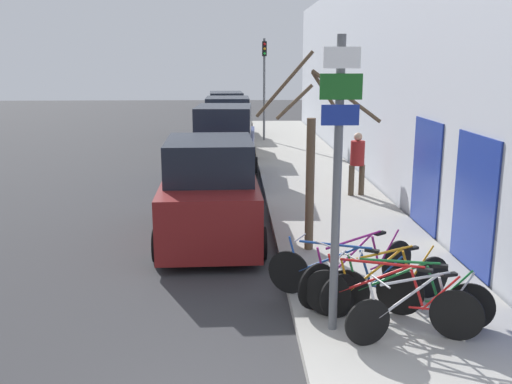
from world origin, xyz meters
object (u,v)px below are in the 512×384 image
object	(u,v)px
signpost	(337,176)
bicycle_1	(389,300)
parked_car_1	(225,150)
street_tree	(311,163)
bicycle_3	(388,282)
parked_car_0	(210,194)
pedestrian_near	(357,159)
parked_car_3	(226,117)
traffic_light	(264,76)
bicycle_5	(359,269)
bicycle_2	(407,295)
bicycle_0	(421,310)
bicycle_4	(342,278)
parked_car_2	(228,130)

from	to	relation	value
signpost	bicycle_1	bearing A→B (deg)	1.26
parked_car_1	street_tree	distance (m)	6.80
signpost	bicycle_3	distance (m)	2.05
parked_car_0	pedestrian_near	xyz separation A→B (m)	(3.77, 3.28, 0.15)
parked_car_0	parked_car_1	world-z (taller)	parked_car_1
parked_car_3	traffic_light	xyz separation A→B (m)	(1.74, -2.09, 2.02)
bicycle_3	bicycle_5	world-z (taller)	bicycle_5
signpost	parked_car_1	distance (m)	10.09
parked_car_1	pedestrian_near	bearing A→B (deg)	-27.73
bicycle_3	parked_car_0	bearing A→B (deg)	12.08
signpost	pedestrian_near	bearing A→B (deg)	75.91
pedestrian_near	street_tree	bearing A→B (deg)	-121.45
bicycle_1	parked_car_3	xyz separation A→B (m)	(-2.45, 20.91, 0.47)
bicycle_1	bicycle_2	world-z (taller)	bicycle_1
bicycle_0	bicycle_3	bearing A→B (deg)	-3.42
bicycle_0	street_tree	world-z (taller)	street_tree
bicycle_0	bicycle_4	distance (m)	1.37
bicycle_4	signpost	bearing A→B (deg)	-169.13
bicycle_0	parked_car_0	distance (m)	5.62
bicycle_1	bicycle_2	size ratio (longest dim) A/B	1.00
parked_car_1	traffic_light	distance (m)	9.30
signpost	bicycle_4	world-z (taller)	signpost
signpost	street_tree	xyz separation A→B (m)	(0.11, 3.35, -0.44)
bicycle_5	parked_car_1	world-z (taller)	parked_car_1
bicycle_1	street_tree	world-z (taller)	street_tree
bicycle_4	street_tree	bearing A→B (deg)	32.65
street_tree	parked_car_1	bearing A→B (deg)	104.66
parked_car_3	parked_car_0	bearing A→B (deg)	-93.09
pedestrian_near	bicycle_4	bearing A→B (deg)	-112.54
bicycle_3	parked_car_3	size ratio (longest dim) A/B	0.44
parked_car_2	street_tree	world-z (taller)	street_tree
bicycle_2	parked_car_3	world-z (taller)	parked_car_3
parked_car_3	signpost	bearing A→B (deg)	-88.04
parked_car_1	street_tree	world-z (taller)	street_tree
signpost	pedestrian_near	world-z (taller)	signpost
parked_car_0	traffic_light	size ratio (longest dim) A/B	0.98
bicycle_5	parked_car_0	world-z (taller)	parked_car_0
street_tree	traffic_light	world-z (taller)	traffic_light
bicycle_5	parked_car_3	xyz separation A→B (m)	(-2.29, 19.78, 0.46)
parked_car_3	bicycle_5	bearing A→B (deg)	-86.08
parked_car_3	bicycle_1	bearing A→B (deg)	-85.98
bicycle_1	street_tree	size ratio (longest dim) A/B	0.58
parked_car_0	parked_car_2	distance (m)	10.40
bicycle_2	bicycle_4	size ratio (longest dim) A/B	1.03
bicycle_0	parked_car_1	bearing A→B (deg)	-0.57
bicycle_0	bicycle_5	xyz separation A→B (m)	(-0.51, 1.40, 0.04)
bicycle_0	parked_car_0	bearing A→B (deg)	15.89
bicycle_1	bicycle_5	size ratio (longest dim) A/B	1.06
bicycle_4	traffic_light	world-z (taller)	traffic_light
bicycle_2	bicycle_5	world-z (taller)	bicycle_5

